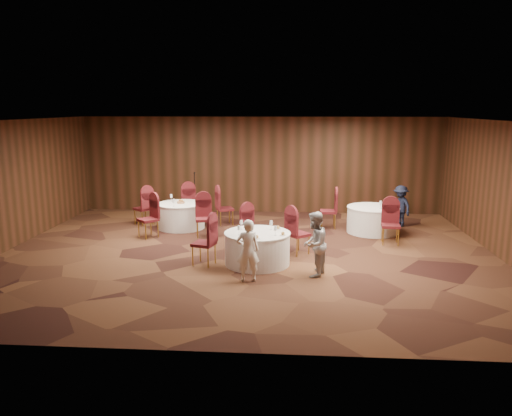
# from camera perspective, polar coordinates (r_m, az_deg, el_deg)

# --- Properties ---
(ground) EXTENTS (12.00, 12.00, 0.00)m
(ground) POSITION_cam_1_polar(r_m,az_deg,el_deg) (12.23, -1.01, -5.23)
(ground) COLOR black
(ground) RESTS_ON ground
(room_shell) EXTENTS (12.00, 12.00, 12.00)m
(room_shell) POSITION_cam_1_polar(r_m,az_deg,el_deg) (11.82, -1.04, 3.93)
(room_shell) COLOR silver
(room_shell) RESTS_ON ground
(table_main) EXTENTS (1.50, 1.50, 0.74)m
(table_main) POSITION_cam_1_polar(r_m,az_deg,el_deg) (11.34, 0.15, -4.60)
(table_main) COLOR white
(table_main) RESTS_ON ground
(table_left) EXTENTS (1.40, 1.40, 0.74)m
(table_left) POSITION_cam_1_polar(r_m,az_deg,el_deg) (14.86, -8.55, -0.85)
(table_left) COLOR white
(table_left) RESTS_ON ground
(table_right) EXTENTS (1.47, 1.47, 0.74)m
(table_right) POSITION_cam_1_polar(r_m,az_deg,el_deg) (14.56, 13.20, -1.29)
(table_right) COLOR white
(table_right) RESTS_ON ground
(chairs_main) EXTENTS (2.82, 2.07, 1.00)m
(chairs_main) POSITION_cam_1_polar(r_m,az_deg,el_deg) (11.97, -0.86, -3.12)
(chairs_main) COLOR #41100D
(chairs_main) RESTS_ON ground
(chairs_left) EXTENTS (3.18, 3.12, 1.00)m
(chairs_left) POSITION_cam_1_polar(r_m,az_deg,el_deg) (14.86, -8.48, -0.36)
(chairs_left) COLOR #41100D
(chairs_left) RESTS_ON ground
(chairs_right) EXTENTS (2.04, 2.22, 1.00)m
(chairs_right) POSITION_cam_1_polar(r_m,az_deg,el_deg) (14.11, 11.52, -1.10)
(chairs_right) COLOR #41100D
(chairs_right) RESTS_ON ground
(tabletop_main) EXTENTS (1.09, 1.04, 0.22)m
(tabletop_main) POSITION_cam_1_polar(r_m,az_deg,el_deg) (11.10, 0.82, -2.45)
(tabletop_main) COLOR silver
(tabletop_main) RESTS_ON table_main
(tabletop_left) EXTENTS (0.89, 0.86, 0.22)m
(tabletop_left) POSITION_cam_1_polar(r_m,az_deg,el_deg) (14.77, -8.59, 0.84)
(tabletop_left) COLOR silver
(tabletop_left) RESTS_ON table_left
(tabletop_right) EXTENTS (0.08, 0.08, 0.22)m
(tabletop_right) POSITION_cam_1_polar(r_m,az_deg,el_deg) (14.27, 14.07, 0.56)
(tabletop_right) COLOR silver
(tabletop_right) RESTS_ON table_right
(mic_stand) EXTENTS (0.24, 0.24, 1.47)m
(mic_stand) POSITION_cam_1_polar(r_m,az_deg,el_deg) (16.23, -6.98, 0.39)
(mic_stand) COLOR black
(mic_stand) RESTS_ON ground
(woman_a) EXTENTS (0.52, 0.38, 1.30)m
(woman_a) POSITION_cam_1_polar(r_m,az_deg,el_deg) (10.17, -0.94, -4.89)
(woman_a) COLOR white
(woman_a) RESTS_ON ground
(woman_b) EXTENTS (0.71, 0.80, 1.39)m
(woman_b) POSITION_cam_1_polar(r_m,az_deg,el_deg) (10.55, 6.69, -4.13)
(woman_b) COLOR #B1B2B6
(woman_b) RESTS_ON ground
(man_c) EXTENTS (0.78, 0.92, 1.23)m
(man_c) POSITION_cam_1_polar(r_m,az_deg,el_deg) (15.47, 16.19, 0.22)
(man_c) COLOR black
(man_c) RESTS_ON ground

